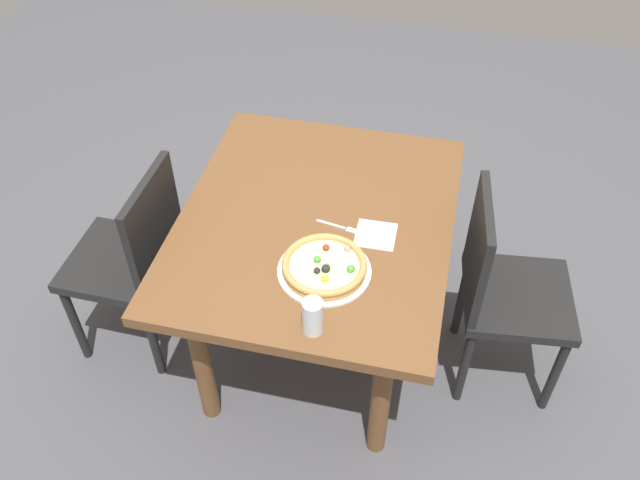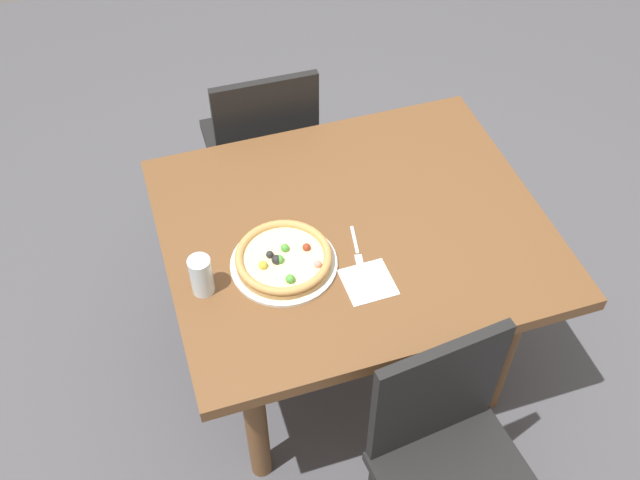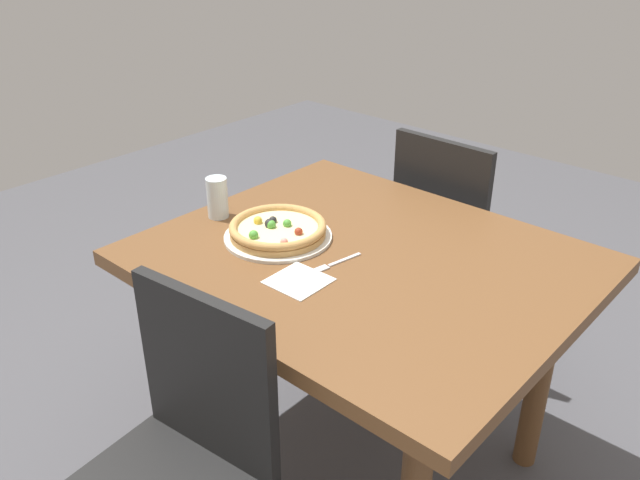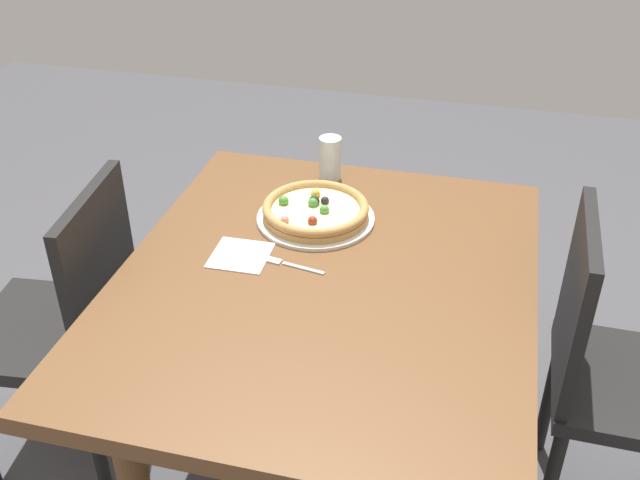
{
  "view_description": "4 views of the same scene",
  "coord_description": "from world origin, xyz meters",
  "px_view_note": "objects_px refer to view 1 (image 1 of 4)",
  "views": [
    {
      "loc": [
        1.72,
        0.41,
        2.37
      ],
      "look_at": [
        0.12,
        0.04,
        0.75
      ],
      "focal_mm": 37.66,
      "sensor_mm": 36.0,
      "label": 1
    },
    {
      "loc": [
        0.57,
        1.44,
        2.4
      ],
      "look_at": [
        0.12,
        0.04,
        0.75
      ],
      "focal_mm": 41.71,
      "sensor_mm": 36.0,
      "label": 2
    },
    {
      "loc": [
        -0.97,
        1.27,
        1.61
      ],
      "look_at": [
        0.12,
        0.04,
        0.75
      ],
      "focal_mm": 36.82,
      "sensor_mm": 36.0,
      "label": 3
    },
    {
      "loc": [
        -1.38,
        -0.33,
        1.75
      ],
      "look_at": [
        0.12,
        0.04,
        0.75
      ],
      "focal_mm": 41.41,
      "sensor_mm": 36.0,
      "label": 4
    }
  ],
  "objects_px": {
    "dining_table": "(316,238)",
    "chair_far": "(502,288)",
    "plate": "(324,271)",
    "drinking_glass": "(313,317)",
    "chair_near": "(134,257)",
    "fork": "(342,227)",
    "pizza": "(325,266)",
    "napkin": "(376,235)"
  },
  "relations": [
    {
      "from": "chair_near",
      "to": "fork",
      "type": "bearing_deg",
      "value": -82.52
    },
    {
      "from": "fork",
      "to": "napkin",
      "type": "bearing_deg",
      "value": 5.61
    },
    {
      "from": "chair_far",
      "to": "plate",
      "type": "relative_size",
      "value": 2.83
    },
    {
      "from": "fork",
      "to": "napkin",
      "type": "height_order",
      "value": "fork"
    },
    {
      "from": "pizza",
      "to": "napkin",
      "type": "height_order",
      "value": "pizza"
    },
    {
      "from": "chair_far",
      "to": "napkin",
      "type": "xyz_separation_m",
      "value": [
        0.08,
        -0.48,
        0.24
      ]
    },
    {
      "from": "drinking_glass",
      "to": "napkin",
      "type": "height_order",
      "value": "drinking_glass"
    },
    {
      "from": "dining_table",
      "to": "chair_far",
      "type": "xyz_separation_m",
      "value": [
        -0.04,
        0.7,
        -0.14
      ]
    },
    {
      "from": "chair_far",
      "to": "drinking_glass",
      "type": "relative_size",
      "value": 6.98
    },
    {
      "from": "drinking_glass",
      "to": "napkin",
      "type": "bearing_deg",
      "value": 165.39
    },
    {
      "from": "chair_far",
      "to": "drinking_glass",
      "type": "distance_m",
      "value": 0.85
    },
    {
      "from": "plate",
      "to": "napkin",
      "type": "relative_size",
      "value": 2.24
    },
    {
      "from": "chair_far",
      "to": "fork",
      "type": "distance_m",
      "value": 0.65
    },
    {
      "from": "drinking_glass",
      "to": "dining_table",
      "type": "bearing_deg",
      "value": -167.9
    },
    {
      "from": "pizza",
      "to": "fork",
      "type": "relative_size",
      "value": 1.7
    },
    {
      "from": "chair_far",
      "to": "plate",
      "type": "xyz_separation_m",
      "value": [
        0.29,
        -0.62,
        0.25
      ]
    },
    {
      "from": "chair_near",
      "to": "drinking_glass",
      "type": "height_order",
      "value": "chair_near"
    },
    {
      "from": "fork",
      "to": "chair_near",
      "type": "bearing_deg",
      "value": -163.31
    },
    {
      "from": "pizza",
      "to": "napkin",
      "type": "relative_size",
      "value": 2.01
    },
    {
      "from": "dining_table",
      "to": "pizza",
      "type": "xyz_separation_m",
      "value": [
        0.25,
        0.09,
        0.13
      ]
    },
    {
      "from": "chair_far",
      "to": "plate",
      "type": "height_order",
      "value": "chair_far"
    },
    {
      "from": "plate",
      "to": "fork",
      "type": "xyz_separation_m",
      "value": [
        -0.22,
        0.01,
        -0.0
      ]
    },
    {
      "from": "drinking_glass",
      "to": "napkin",
      "type": "relative_size",
      "value": 0.91
    },
    {
      "from": "plate",
      "to": "fork",
      "type": "bearing_deg",
      "value": 176.31
    },
    {
      "from": "dining_table",
      "to": "fork",
      "type": "height_order",
      "value": "fork"
    },
    {
      "from": "dining_table",
      "to": "chair_near",
      "type": "relative_size",
      "value": 1.31
    },
    {
      "from": "plate",
      "to": "pizza",
      "type": "xyz_separation_m",
      "value": [
        0.0,
        0.0,
        0.03
      ]
    },
    {
      "from": "chair_far",
      "to": "drinking_glass",
      "type": "xyz_separation_m",
      "value": [
        0.53,
        -0.6,
        0.31
      ]
    },
    {
      "from": "fork",
      "to": "drinking_glass",
      "type": "distance_m",
      "value": 0.47
    },
    {
      "from": "chair_near",
      "to": "chair_far",
      "type": "height_order",
      "value": "same"
    },
    {
      "from": "dining_table",
      "to": "chair_far",
      "type": "relative_size",
      "value": 1.31
    },
    {
      "from": "pizza",
      "to": "fork",
      "type": "bearing_deg",
      "value": 176.49
    },
    {
      "from": "plate",
      "to": "pizza",
      "type": "relative_size",
      "value": 1.11
    },
    {
      "from": "chair_far",
      "to": "napkin",
      "type": "distance_m",
      "value": 0.54
    },
    {
      "from": "chair_near",
      "to": "fork",
      "type": "height_order",
      "value": "chair_near"
    },
    {
      "from": "dining_table",
      "to": "chair_near",
      "type": "height_order",
      "value": "chair_near"
    },
    {
      "from": "chair_near",
      "to": "chair_far",
      "type": "relative_size",
      "value": 1.0
    },
    {
      "from": "dining_table",
      "to": "drinking_glass",
      "type": "relative_size",
      "value": 9.14
    },
    {
      "from": "chair_near",
      "to": "plate",
      "type": "xyz_separation_m",
      "value": [
        0.13,
        0.79,
        0.25
      ]
    },
    {
      "from": "napkin",
      "to": "fork",
      "type": "bearing_deg",
      "value": -94.44
    },
    {
      "from": "fork",
      "to": "drinking_glass",
      "type": "height_order",
      "value": "drinking_glass"
    },
    {
      "from": "chair_far",
      "to": "plate",
      "type": "distance_m",
      "value": 0.72
    }
  ]
}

